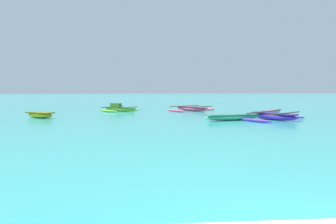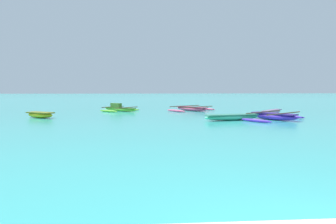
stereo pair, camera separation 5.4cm
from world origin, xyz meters
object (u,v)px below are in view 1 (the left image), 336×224
at_px(moored_boat_1, 232,117).
at_px(moored_boat_0, 119,109).
at_px(moored_boat_2, 40,115).
at_px(moored_boat_3, 274,116).
at_px(moored_boat_5, 191,109).
at_px(moored_boat_4, 272,112).

bearing_deg(moored_boat_1, moored_boat_0, 122.06).
relative_size(moored_boat_1, moored_boat_2, 1.68).
xyz_separation_m(moored_boat_1, moored_boat_3, (2.90, -0.01, 0.03)).
bearing_deg(moored_boat_3, moored_boat_1, -126.10).
height_order(moored_boat_3, moored_boat_5, moored_boat_3).
relative_size(moored_boat_0, moored_boat_2, 1.58).
distance_m(moored_boat_1, moored_boat_5, 8.67).
xyz_separation_m(moored_boat_3, moored_boat_5, (-4.38, 8.55, -0.04)).
relative_size(moored_boat_2, moored_boat_5, 0.50).
xyz_separation_m(moored_boat_0, moored_boat_1, (8.30, -8.62, -0.02)).
xyz_separation_m(moored_boat_1, moored_boat_5, (-1.48, 8.55, -0.01)).
bearing_deg(moored_boat_4, moored_boat_0, 116.13).
bearing_deg(moored_boat_2, moored_boat_4, 36.15).
bearing_deg(moored_boat_1, moored_boat_3, -12.02).
height_order(moored_boat_2, moored_boat_3, moored_boat_3).
bearing_deg(moored_boat_1, moored_boat_4, 30.65).
distance_m(moored_boat_0, moored_boat_1, 11.96).
height_order(moored_boat_2, moored_boat_4, moored_boat_2).
bearing_deg(moored_boat_4, moored_boat_2, 140.55).
distance_m(moored_boat_2, moored_boat_5, 13.39).
bearing_deg(moored_boat_5, moored_boat_4, 18.64).
relative_size(moored_boat_3, moored_boat_4, 1.83).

